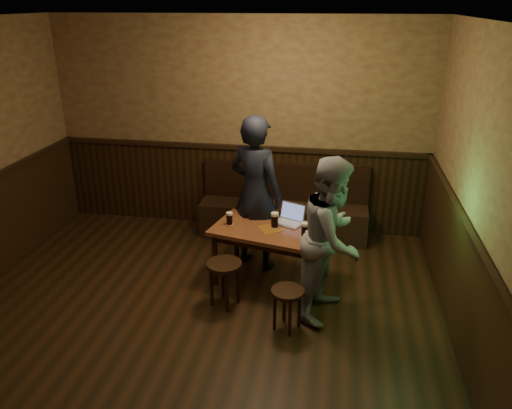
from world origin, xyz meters
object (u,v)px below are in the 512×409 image
at_px(stool_left, 224,271).
at_px(pub_table, 271,236).
at_px(bench, 284,213).
at_px(pint_left, 229,218).
at_px(person_grey, 332,238).
at_px(pint_mid, 275,220).
at_px(pint_right, 305,230).
at_px(laptop, 290,218).
at_px(stool_right, 287,298).
at_px(person_suit, 256,193).

bearing_deg(stool_left, pub_table, 52.42).
relative_size(bench, pint_left, 15.28).
distance_m(pub_table, person_grey, 0.84).
bearing_deg(pint_mid, stool_left, -127.50).
xyz_separation_m(pint_right, laptop, (-0.19, 0.33, -0.02)).
height_order(stool_left, laptop, laptop).
xyz_separation_m(pub_table, laptop, (0.19, 0.20, 0.14)).
bearing_deg(pint_mid, laptop, 44.48).
distance_m(pint_left, laptop, 0.67).
relative_size(stool_right, laptop, 1.17).
bearing_deg(stool_right, stool_left, 155.95).
bearing_deg(laptop, bench, 123.43).
bearing_deg(pint_right, bench, 105.15).
height_order(pub_table, pint_mid, pint_mid).
height_order(pint_right, laptop, laptop).
bearing_deg(bench, pint_right, -74.85).
bearing_deg(stool_left, pint_mid, 52.50).
height_order(bench, pint_left, bench).
relative_size(bench, stool_right, 5.12).
height_order(stool_right, pint_left, pint_left).
distance_m(bench, laptop, 1.15).
relative_size(bench, person_grey, 1.34).
height_order(bench, pint_mid, bench).
distance_m(pint_mid, pint_right, 0.39).
bearing_deg(bench, laptop, -79.94).
relative_size(pint_mid, person_suit, 0.09).
relative_size(laptop, person_grey, 0.23).
bearing_deg(person_suit, laptop, 178.85).
height_order(stool_left, pint_mid, pint_mid).
relative_size(pint_left, pint_mid, 0.84).
distance_m(bench, pint_left, 1.37).
bearing_deg(person_grey, person_suit, 64.92).
height_order(pint_left, person_grey, person_grey).
height_order(bench, pint_right, bench).
height_order(bench, laptop, bench).
bearing_deg(pint_mid, pint_left, -178.49).
distance_m(bench, person_suit, 1.08).
xyz_separation_m(pint_left, pint_right, (0.84, -0.17, 0.01)).
xyz_separation_m(stool_right, laptop, (-0.09, 1.02, 0.37)).
bearing_deg(stool_right, pint_left, 130.86).
height_order(bench, stool_left, bench).
distance_m(pint_left, person_suit, 0.46).
xyz_separation_m(pub_table, stool_left, (-0.40, -0.52, -0.18)).
bearing_deg(pub_table, person_grey, -21.50).
height_order(stool_left, person_grey, person_grey).
bearing_deg(pint_left, stool_left, -83.56).
bearing_deg(laptop, pint_right, -37.00).
relative_size(pub_table, stool_right, 3.17).
xyz_separation_m(person_suit, person_grey, (0.89, -0.84, -0.09)).
bearing_deg(bench, stool_right, -82.35).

